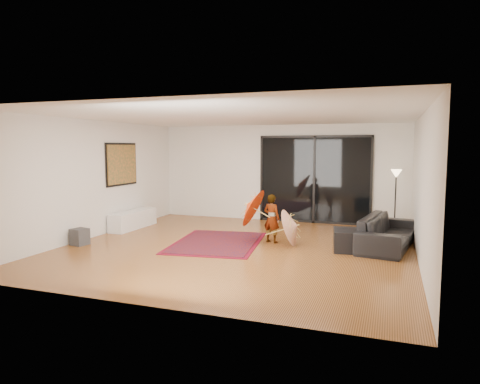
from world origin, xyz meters
The scene contains 17 objects.
floor centered at (0.00, 0.00, 0.00)m, with size 7.00×7.00×0.00m, color #A1602C.
ceiling centered at (0.00, 0.00, 2.70)m, with size 7.00×7.00×0.00m, color white.
wall_back centered at (0.00, 3.50, 1.35)m, with size 7.00×7.00×0.00m, color silver.
wall_front centered at (0.00, -3.50, 1.35)m, with size 7.00×7.00×0.00m, color silver.
wall_left centered at (-3.50, 0.00, 1.35)m, with size 7.00×7.00×0.00m, color silver.
wall_right centered at (3.50, 0.00, 1.35)m, with size 7.00×7.00×0.00m, color silver.
sliding_door centered at (1.00, 3.47, 1.20)m, with size 3.06×0.07×2.40m.
painting centered at (-3.46, 1.00, 1.65)m, with size 0.04×1.28×1.08m.
media_console centered at (-3.25, 1.12, 0.22)m, with size 0.40×1.61×0.45m, color white.
speaker centered at (-3.25, -0.90, 0.18)m, with size 0.31×0.31×0.35m, color #424244.
persian_rug centered at (-0.55, 0.26, 0.01)m, with size 2.12×2.73×0.02m.
sofa centered at (2.95, 1.07, 0.33)m, with size 2.24×0.88×0.65m, color black.
ottoman centered at (2.29, 0.53, 0.21)m, with size 0.74×0.74×0.42m, color black.
floor_lamp centered at (3.10, 2.92, 1.21)m, with size 0.26×0.26×1.54m.
child centered at (0.55, 0.71, 0.53)m, with size 0.39×0.25×1.06m, color #999999.
parasol_orange centered at (0.00, 0.66, 0.73)m, with size 0.55×0.90×0.90m.
parasol_white centered at (1.15, 0.56, 0.50)m, with size 0.52×0.80×0.89m.
Camera 1 is at (2.98, -8.21, 2.08)m, focal length 32.00 mm.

